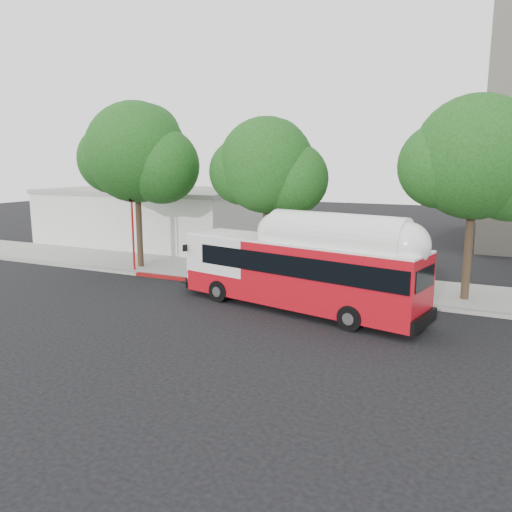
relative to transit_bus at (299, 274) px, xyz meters
The scene contains 10 objects.
ground 3.35m from the transit_bus, 152.42° to the right, with size 120.00×120.00×0.00m, color black.
sidewalk 5.96m from the transit_bus, 116.80° to the left, with size 60.00×5.00×0.15m, color gray.
curb_strip 3.95m from the transit_bus, 135.61° to the left, with size 60.00×0.30×0.15m, color gray.
red_curb_segment 6.34m from the transit_bus, 155.57° to the left, with size 10.00×0.32×0.16m, color maroon.
street_tree_left 12.90m from the transit_bus, 159.31° to the left, with size 6.67×5.80×9.74m.
street_tree_mid 7.12m from the transit_bus, 124.16° to the left, with size 5.75×5.00×8.62m.
street_tree_right 9.41m from the transit_bus, 33.35° to the left, with size 6.21×5.40×9.18m.
low_commercial_bldg 20.87m from the transit_bus, 142.70° to the left, with size 16.20×10.20×4.25m.
transit_bus is the anchor object (origin of this frame).
signal_pole 11.65m from the transit_bus, 164.65° to the left, with size 0.12×0.41×4.35m.
Camera 1 is at (9.68, -18.16, 6.25)m, focal length 35.00 mm.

